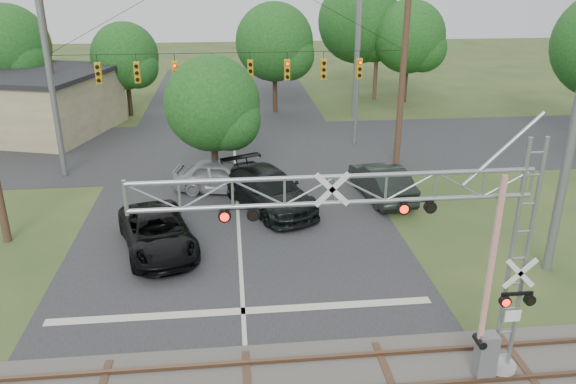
{
  "coord_description": "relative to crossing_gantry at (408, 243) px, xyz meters",
  "views": [
    {
      "loc": [
        -0.17,
        -10.65,
        10.81
      ],
      "look_at": [
        1.74,
        7.5,
        3.49
      ],
      "focal_mm": 35.0,
      "sensor_mm": 36.0,
      "label": 1
    }
  ],
  "objects": [
    {
      "name": "road_main",
      "position": [
        -4.19,
        8.36,
        -4.33
      ],
      "size": [
        14.0,
        90.0,
        0.02
      ],
      "primitive_type": "cube",
      "color": "#262628",
      "rests_on": "ground"
    },
    {
      "name": "road_cross",
      "position": [
        -4.19,
        22.36,
        -4.32
      ],
      "size": [
        90.0,
        12.0,
        0.02
      ],
      "primitive_type": "cube",
      "color": "#262628",
      "rests_on": "ground"
    },
    {
      "name": "railroad_track",
      "position": [
        -4.19,
        0.36,
        -4.3
      ],
      "size": [
        90.0,
        3.2,
        0.17
      ],
      "color": "#494440",
      "rests_on": "ground"
    },
    {
      "name": "crossing_gantry",
      "position": [
        0.0,
        0.0,
        0.0
      ],
      "size": [
        10.43,
        0.9,
        7.01
      ],
      "color": "gray",
      "rests_on": "ground"
    },
    {
      "name": "traffic_signal_span",
      "position": [
        -3.33,
        18.36,
        1.39
      ],
      "size": [
        19.34,
        0.36,
        11.5
      ],
      "color": "slate",
      "rests_on": "ground"
    },
    {
      "name": "pickup_black",
      "position": [
        -7.51,
        8.74,
        -3.55
      ],
      "size": [
        4.06,
        6.15,
        1.57
      ],
      "primitive_type": "imported",
      "rotation": [
        0.0,
        0.0,
        0.28
      ],
      "color": "black",
      "rests_on": "ground"
    },
    {
      "name": "car_dark",
      "position": [
        -2.69,
        12.65,
        -3.41
      ],
      "size": [
        4.98,
        6.85,
        1.84
      ],
      "primitive_type": "imported",
      "rotation": [
        0.0,
        0.0,
        0.43
      ],
      "color": "black",
      "rests_on": "ground"
    },
    {
      "name": "sedan_silver",
      "position": [
        -4.92,
        15.0,
        -3.49
      ],
      "size": [
        5.25,
        3.0,
        1.68
      ],
      "primitive_type": "imported",
      "rotation": [
        0.0,
        0.0,
        1.35
      ],
      "color": "#94959B",
      "rests_on": "ground"
    },
    {
      "name": "suv_dark",
      "position": [
        3.04,
        13.34,
        -3.48
      ],
      "size": [
        2.43,
        5.39,
        1.72
      ],
      "primitive_type": "imported",
      "rotation": [
        0.0,
        0.0,
        3.26
      ],
      "color": "black",
      "rests_on": "ground"
    },
    {
      "name": "streetlight",
      "position": [
        3.53,
        22.6,
        0.9
      ],
      "size": [
        2.49,
        0.26,
        9.35
      ],
      "color": "slate",
      "rests_on": "ground"
    },
    {
      "name": "utility_poles",
      "position": [
        -1.15,
        21.14,
        1.81
      ],
      "size": [
        26.34,
        30.44,
        14.08
      ],
      "color": "#3C241B",
      "rests_on": "ground"
    },
    {
      "name": "treeline",
      "position": [
        0.89,
        30.72,
        1.3
      ],
      "size": [
        52.7,
        28.9,
        10.04
      ],
      "color": "#332317",
      "rests_on": "ground"
    }
  ]
}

